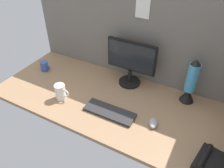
# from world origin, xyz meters

# --- Properties ---
(ground_plane) EXTENTS (1.80, 0.80, 0.03)m
(ground_plane) POSITION_xyz_m (0.00, 0.00, -0.01)
(ground_plane) COLOR #8C6B4C
(cubicle_wall_back) EXTENTS (1.80, 0.06, 0.76)m
(cubicle_wall_back) POSITION_xyz_m (0.00, 0.37, 0.38)
(cubicle_wall_back) COLOR slate
(cubicle_wall_back) RESTS_ON ground_plane
(monitor) EXTENTS (0.40, 0.18, 0.38)m
(monitor) POSITION_xyz_m (0.05, 0.25, 0.21)
(monitor) COLOR black
(monitor) RESTS_ON ground_plane
(keyboard) EXTENTS (0.37, 0.13, 0.02)m
(keyboard) POSITION_xyz_m (0.08, -0.15, 0.01)
(keyboard) COLOR #262628
(keyboard) RESTS_ON ground_plane
(mouse) EXTENTS (0.08, 0.11, 0.03)m
(mouse) POSITION_xyz_m (0.39, -0.11, 0.02)
(mouse) COLOR #99999E
(mouse) RESTS_ON ground_plane
(mug_ceramic_white) EXTENTS (0.12, 0.08, 0.13)m
(mug_ceramic_white) POSITION_xyz_m (-0.33, -0.18, 0.06)
(mug_ceramic_white) COLOR white
(mug_ceramic_white) RESTS_ON ground_plane
(mug_ceramic_blue) EXTENTS (0.10, 0.07, 0.09)m
(mug_ceramic_blue) POSITION_xyz_m (-0.71, 0.05, 0.04)
(mug_ceramic_blue) COLOR #38569E
(mug_ceramic_blue) RESTS_ON ground_plane
(lava_lamp) EXTENTS (0.11, 0.11, 0.36)m
(lava_lamp) POSITION_xyz_m (0.52, 0.25, 0.15)
(lava_lamp) COLOR black
(lava_lamp) RESTS_ON ground_plane
(desk_phone) EXTENTS (0.20, 0.22, 0.09)m
(desk_phone) POSITION_xyz_m (0.78, -0.25, 0.03)
(desk_phone) COLOR black
(desk_phone) RESTS_ON ground_plane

